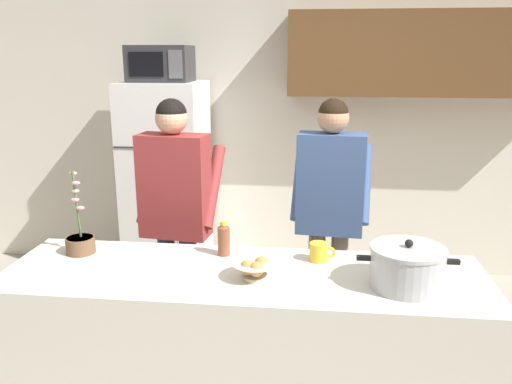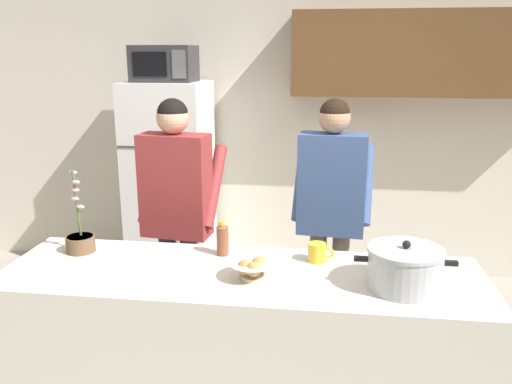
{
  "view_description": "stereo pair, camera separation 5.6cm",
  "coord_description": "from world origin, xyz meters",
  "px_view_note": "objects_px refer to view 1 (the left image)",
  "views": [
    {
      "loc": [
        0.32,
        -2.27,
        1.94
      ],
      "look_at": [
        0.0,
        0.55,
        1.17
      ],
      "focal_mm": 36.37,
      "sensor_mm": 36.0,
      "label": 1
    },
    {
      "loc": [
        0.37,
        -2.26,
        1.94
      ],
      "look_at": [
        0.0,
        0.55,
        1.17
      ],
      "focal_mm": 36.37,
      "sensor_mm": 36.0,
      "label": 2
    }
  ],
  "objects_px": {
    "coffee_mug": "(319,252)",
    "potted_orchid": "(80,241)",
    "cooking_pot": "(407,267)",
    "bread_bowl": "(255,269)",
    "person_by_sink": "(330,197)",
    "microwave": "(161,64)",
    "refrigerator": "(167,185)",
    "person_near_pot": "(175,199)",
    "bottle_near_edge": "(224,239)"
  },
  "relations": [
    {
      "from": "coffee_mug",
      "to": "potted_orchid",
      "type": "distance_m",
      "value": 1.24
    },
    {
      "from": "cooking_pot",
      "to": "potted_orchid",
      "type": "bearing_deg",
      "value": 172.03
    },
    {
      "from": "cooking_pot",
      "to": "coffee_mug",
      "type": "relative_size",
      "value": 3.4
    },
    {
      "from": "cooking_pot",
      "to": "bread_bowl",
      "type": "relative_size",
      "value": 2.05
    },
    {
      "from": "person_by_sink",
      "to": "bread_bowl",
      "type": "distance_m",
      "value": 1.09
    },
    {
      "from": "person_by_sink",
      "to": "bread_bowl",
      "type": "height_order",
      "value": "person_by_sink"
    },
    {
      "from": "coffee_mug",
      "to": "microwave",
      "type": "bearing_deg",
      "value": 127.45
    },
    {
      "from": "cooking_pot",
      "to": "potted_orchid",
      "type": "relative_size",
      "value": 1.01
    },
    {
      "from": "refrigerator",
      "to": "person_near_pot",
      "type": "relative_size",
      "value": 1.02
    },
    {
      "from": "potted_orchid",
      "to": "bottle_near_edge",
      "type": "bearing_deg",
      "value": 4.03
    },
    {
      "from": "refrigerator",
      "to": "coffee_mug",
      "type": "xyz_separation_m",
      "value": [
        1.26,
        -1.67,
        0.11
      ]
    },
    {
      "from": "coffee_mug",
      "to": "bottle_near_edge",
      "type": "relative_size",
      "value": 0.72
    },
    {
      "from": "bread_bowl",
      "to": "bottle_near_edge",
      "type": "height_order",
      "value": "bottle_near_edge"
    },
    {
      "from": "bread_bowl",
      "to": "bottle_near_edge",
      "type": "xyz_separation_m",
      "value": [
        -0.19,
        0.28,
        0.04
      ]
    },
    {
      "from": "microwave",
      "to": "potted_orchid",
      "type": "relative_size",
      "value": 1.08
    },
    {
      "from": "cooking_pot",
      "to": "bread_bowl",
      "type": "distance_m",
      "value": 0.68
    },
    {
      "from": "person_near_pot",
      "to": "person_by_sink",
      "type": "height_order",
      "value": "person_near_pot"
    },
    {
      "from": "refrigerator",
      "to": "bread_bowl",
      "type": "relative_size",
      "value": 7.86
    },
    {
      "from": "bread_bowl",
      "to": "potted_orchid",
      "type": "height_order",
      "value": "potted_orchid"
    },
    {
      "from": "bread_bowl",
      "to": "person_near_pot",
      "type": "bearing_deg",
      "value": 125.37
    },
    {
      "from": "bottle_near_edge",
      "to": "person_near_pot",
      "type": "bearing_deg",
      "value": 125.54
    },
    {
      "from": "person_by_sink",
      "to": "cooking_pot",
      "type": "relative_size",
      "value": 3.74
    },
    {
      "from": "bread_bowl",
      "to": "potted_orchid",
      "type": "xyz_separation_m",
      "value": [
        -0.94,
        0.22,
        0.02
      ]
    },
    {
      "from": "potted_orchid",
      "to": "person_by_sink",
      "type": "bearing_deg",
      "value": 31.39
    },
    {
      "from": "coffee_mug",
      "to": "person_by_sink",
      "type": "bearing_deg",
      "value": 84.61
    },
    {
      "from": "person_near_pot",
      "to": "bread_bowl",
      "type": "distance_m",
      "value": 1.04
    },
    {
      "from": "person_near_pot",
      "to": "person_by_sink",
      "type": "relative_size",
      "value": 1.0
    },
    {
      "from": "coffee_mug",
      "to": "bread_bowl",
      "type": "bearing_deg",
      "value": -139.29
    },
    {
      "from": "refrigerator",
      "to": "person_by_sink",
      "type": "xyz_separation_m",
      "value": [
        1.33,
        -0.89,
        0.19
      ]
    },
    {
      "from": "bread_bowl",
      "to": "coffee_mug",
      "type": "bearing_deg",
      "value": 40.71
    },
    {
      "from": "coffee_mug",
      "to": "bread_bowl",
      "type": "xyz_separation_m",
      "value": [
        -0.29,
        -0.25,
        0.0
      ]
    },
    {
      "from": "microwave",
      "to": "coffee_mug",
      "type": "relative_size",
      "value": 3.66
    },
    {
      "from": "person_by_sink",
      "to": "bread_bowl",
      "type": "relative_size",
      "value": 7.67
    },
    {
      "from": "bread_bowl",
      "to": "bottle_near_edge",
      "type": "bearing_deg",
      "value": 125.02
    },
    {
      "from": "microwave",
      "to": "bread_bowl",
      "type": "xyz_separation_m",
      "value": [
        0.97,
        -1.9,
        -0.88
      ]
    },
    {
      "from": "refrigerator",
      "to": "potted_orchid",
      "type": "relative_size",
      "value": 3.86
    },
    {
      "from": "refrigerator",
      "to": "person_by_sink",
      "type": "bearing_deg",
      "value": -33.87
    },
    {
      "from": "refrigerator",
      "to": "bottle_near_edge",
      "type": "xyz_separation_m",
      "value": [
        0.77,
        -1.64,
        0.15
      ]
    },
    {
      "from": "bottle_near_edge",
      "to": "potted_orchid",
      "type": "bearing_deg",
      "value": -175.97
    },
    {
      "from": "refrigerator",
      "to": "cooking_pot",
      "type": "height_order",
      "value": "refrigerator"
    },
    {
      "from": "refrigerator",
      "to": "microwave",
      "type": "bearing_deg",
      "value": -89.93
    },
    {
      "from": "person_near_pot",
      "to": "person_by_sink",
      "type": "bearing_deg",
      "value": 10.74
    },
    {
      "from": "person_by_sink",
      "to": "potted_orchid",
      "type": "distance_m",
      "value": 1.54
    },
    {
      "from": "cooking_pot",
      "to": "bottle_near_edge",
      "type": "distance_m",
      "value": 0.92
    },
    {
      "from": "coffee_mug",
      "to": "potted_orchid",
      "type": "xyz_separation_m",
      "value": [
        -1.24,
        -0.03,
        0.02
      ]
    },
    {
      "from": "refrigerator",
      "to": "coffee_mug",
      "type": "relative_size",
      "value": 13.04
    },
    {
      "from": "refrigerator",
      "to": "person_by_sink",
      "type": "distance_m",
      "value": 1.62
    },
    {
      "from": "bread_bowl",
      "to": "potted_orchid",
      "type": "bearing_deg",
      "value": 166.61
    },
    {
      "from": "refrigerator",
      "to": "potted_orchid",
      "type": "xyz_separation_m",
      "value": [
        0.02,
        -1.69,
        0.13
      ]
    },
    {
      "from": "microwave",
      "to": "person_near_pot",
      "type": "relative_size",
      "value": 0.29
    }
  ]
}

